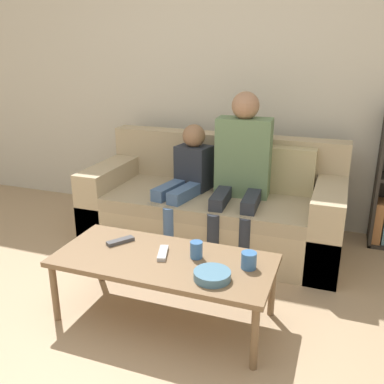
% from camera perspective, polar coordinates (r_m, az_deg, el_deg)
% --- Properties ---
extents(wall_back, '(12.00, 0.06, 2.60)m').
position_cam_1_polar(wall_back, '(3.79, 6.22, 15.50)').
color(wall_back, beige).
rests_on(wall_back, ground_plane).
extents(couch, '(1.98, 0.88, 0.83)m').
position_cam_1_polar(couch, '(3.45, 3.03, -2.17)').
color(couch, tan).
rests_on(couch, ground_plane).
extents(coffee_table, '(1.25, 0.56, 0.39)m').
position_cam_1_polar(coffee_table, '(2.46, -3.78, -9.49)').
color(coffee_table, brown).
rests_on(coffee_table, ground_plane).
extents(person_adult, '(0.42, 0.63, 1.21)m').
position_cam_1_polar(person_adult, '(3.20, 6.64, 3.81)').
color(person_adult, '#282D38').
rests_on(person_adult, ground_plane).
extents(person_child, '(0.35, 0.64, 0.95)m').
position_cam_1_polar(person_child, '(3.32, -0.90, 1.82)').
color(person_child, '#476693').
rests_on(person_child, ground_plane).
extents(cup_near, '(0.08, 0.08, 0.09)m').
position_cam_1_polar(cup_near, '(2.34, 7.58, -9.02)').
color(cup_near, '#3D70B2').
rests_on(cup_near, coffee_table).
extents(cup_far, '(0.07, 0.07, 0.10)m').
position_cam_1_polar(cup_far, '(2.43, 0.58, -7.71)').
color(cup_far, '#3D70B2').
rests_on(cup_far, coffee_table).
extents(tv_remote_0, '(0.14, 0.17, 0.02)m').
position_cam_1_polar(tv_remote_0, '(2.65, -9.52, -6.47)').
color(tv_remote_0, '#47474C').
rests_on(tv_remote_0, coffee_table).
extents(tv_remote_1, '(0.10, 0.18, 0.02)m').
position_cam_1_polar(tv_remote_1, '(2.48, -3.91, -8.12)').
color(tv_remote_1, '#B7B7BC').
rests_on(tv_remote_1, coffee_table).
extents(snack_bowl, '(0.19, 0.19, 0.05)m').
position_cam_1_polar(snack_bowl, '(2.23, 2.71, -11.04)').
color(snack_bowl, teal).
rests_on(snack_bowl, coffee_table).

